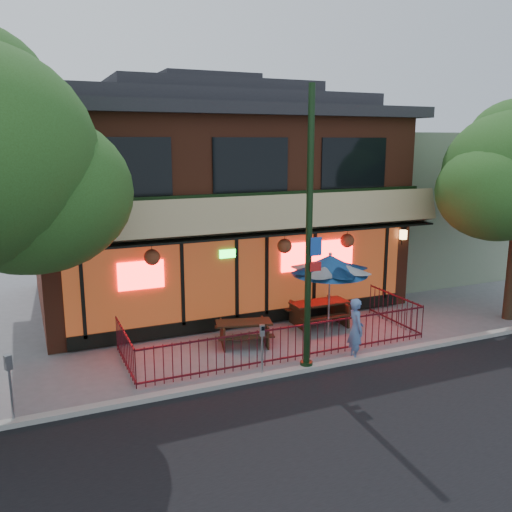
{
  "coord_description": "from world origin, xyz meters",
  "views": [
    {
      "loc": [
        -6.33,
        -11.72,
        5.7
      ],
      "look_at": [
        -0.35,
        2.0,
        2.51
      ],
      "focal_mm": 38.0,
      "sensor_mm": 36.0,
      "label": 1
    }
  ],
  "objects": [
    {
      "name": "parking_meter_near",
      "position": [
        -1.24,
        -0.4,
        0.92
      ],
      "size": [
        0.14,
        0.13,
        1.36
      ],
      "color": "#979CA0",
      "rests_on": "ground"
    },
    {
      "name": "ground",
      "position": [
        0.0,
        0.0,
        0.0
      ],
      "size": [
        80.0,
        80.0,
        0.0
      ],
      "primitive_type": "plane",
      "color": "gray",
      "rests_on": "ground"
    },
    {
      "name": "patio_fence",
      "position": [
        0.0,
        0.5,
        0.63
      ],
      "size": [
        8.44,
        2.62,
        1.0
      ],
      "color": "#460F18",
      "rests_on": "ground"
    },
    {
      "name": "pedestrian",
      "position": [
        1.5,
        -0.35,
        0.84
      ],
      "size": [
        0.52,
        0.68,
        1.68
      ],
      "primitive_type": "imported",
      "rotation": [
        0.0,
        0.0,
        1.36
      ],
      "color": "#5777AF",
      "rests_on": "ground"
    },
    {
      "name": "parking_meter_far",
      "position": [
        -6.83,
        -0.4,
        1.01
      ],
      "size": [
        0.17,
        0.16,
        1.5
      ],
      "color": "gray",
      "rests_on": "ground"
    },
    {
      "name": "picnic_table_left",
      "position": [
        -0.8,
        1.84,
        0.44
      ],
      "size": [
        1.82,
        1.55,
        0.67
      ],
      "color": "#301E11",
      "rests_on": "ground"
    },
    {
      "name": "patio_umbrella",
      "position": [
        1.79,
        1.51,
        2.16
      ],
      "size": [
        2.21,
        2.21,
        2.53
      ],
      "color": "gray",
      "rests_on": "ground"
    },
    {
      "name": "curb",
      "position": [
        0.0,
        -0.5,
        0.06
      ],
      "size": [
        80.0,
        0.25,
        0.12
      ],
      "primitive_type": "cube",
      "color": "#999993",
      "rests_on": "ground"
    },
    {
      "name": "restaurant_building",
      "position": [
        0.0,
        7.11,
        4.13
      ],
      "size": [
        12.96,
        9.49,
        8.05
      ],
      "color": "#602C1B",
      "rests_on": "ground"
    },
    {
      "name": "neighbor_building",
      "position": [
        9.0,
        7.7,
        3.0
      ],
      "size": [
        6.0,
        7.0,
        6.0
      ],
      "primitive_type": "cube",
      "color": "slate",
      "rests_on": "ground"
    },
    {
      "name": "asphalt_street",
      "position": [
        0.0,
        -6.0,
        0.0
      ],
      "size": [
        80.0,
        11.0,
        0.0
      ],
      "primitive_type": "cube",
      "color": "black",
      "rests_on": "ground"
    },
    {
      "name": "picnic_table_right",
      "position": [
        1.99,
        2.4,
        0.5
      ],
      "size": [
        1.8,
        1.38,
        0.77
      ],
      "color": "#382213",
      "rests_on": "ground"
    },
    {
      "name": "street_light",
      "position": [
        0.0,
        -0.4,
        3.15
      ],
      "size": [
        0.43,
        0.32,
        7.0
      ],
      "color": "black",
      "rests_on": "ground"
    }
  ]
}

